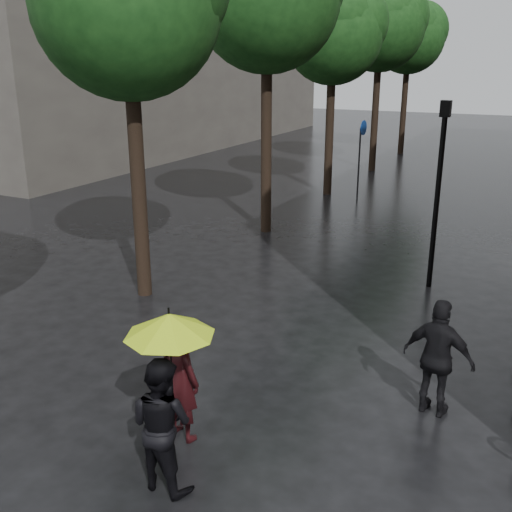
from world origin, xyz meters
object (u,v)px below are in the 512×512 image
Objects in this scene: person_burgundy at (180,380)px; person_black at (162,424)px; lamp_post at (439,178)px; pedestrian_walking at (438,358)px.

person_burgundy is 1.02× the size of person_black.
lamp_post is at bearing -89.39° from person_burgundy.
person_burgundy reaches higher than person_black.
lamp_post reaches higher than person_black.
person_burgundy is at bearing -104.55° from lamp_post.
pedestrian_walking is 5.76m from lamp_post.
person_black is (0.36, -0.97, -0.01)m from person_burgundy.
person_black is at bearing -100.65° from lamp_post.
pedestrian_walking reaches higher than person_burgundy.
person_burgundy is 0.98× the size of pedestrian_walking.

